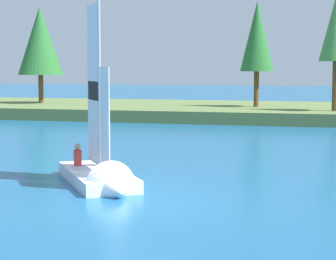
% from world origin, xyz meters
% --- Properties ---
extents(ground_plane, '(200.00, 200.00, 0.00)m').
position_xyz_m(ground_plane, '(0.00, 0.00, 0.00)').
color(ground_plane, '#195684').
extents(shore_bank, '(80.00, 13.08, 0.76)m').
position_xyz_m(shore_bank, '(0.00, 28.98, 0.38)').
color(shore_bank, '#5B703D').
rests_on(shore_bank, ground).
extents(shoreline_tree_left, '(3.29, 3.29, 7.08)m').
position_xyz_m(shoreline_tree_left, '(-16.35, 28.50, 5.33)').
color(shoreline_tree_left, brown).
rests_on(shoreline_tree_left, shore_bank).
extents(shoreline_tree_midleft, '(2.22, 2.22, 7.09)m').
position_xyz_m(shoreline_tree_midleft, '(-0.39, 28.23, 5.46)').
color(shoreline_tree_midleft, brown).
rests_on(shoreline_tree_midleft, shore_bank).
extents(sailboat, '(3.98, 4.90, 6.24)m').
position_xyz_m(sailboat, '(-1.62, 2.14, 0.38)').
color(sailboat, white).
rests_on(sailboat, ground).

